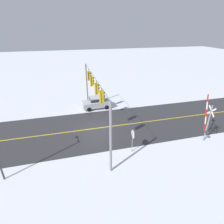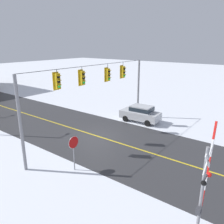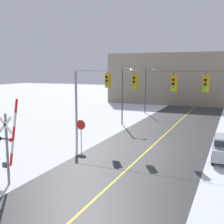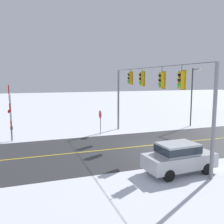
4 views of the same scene
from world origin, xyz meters
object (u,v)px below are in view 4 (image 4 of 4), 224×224
Objects in this scene: railroad_crossing at (10,115)px; parked_car_silver at (179,157)px; streetlamp_near at (193,92)px; stop_sign at (100,117)px.

railroad_crossing reaches higher than parked_car_silver.
streetlamp_near is at bearing 91.26° from railroad_crossing.
railroad_crossing is at bearing -90.56° from stop_sign.
streetlamp_near reaches higher than parked_car_silver.
railroad_crossing is 1.13× the size of parked_car_silver.
stop_sign is 10.90m from parked_car_silver.
streetlamp_near is at bearing 139.97° from parked_car_silver.
railroad_crossing is 18.90m from streetlamp_near.
parked_car_silver is (10.86, 9.35, -1.35)m from railroad_crossing.
stop_sign is 0.55× the size of parked_car_silver.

